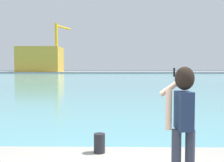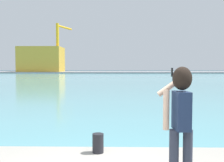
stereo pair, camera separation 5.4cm
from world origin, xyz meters
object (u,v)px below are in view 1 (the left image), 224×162
person_photographer (183,113)px  warehouse_left (40,59)px  port_crane (58,43)px  harbor_bollard (99,143)px

person_photographer → warehouse_left: size_ratio=0.12×
warehouse_left → port_crane: bearing=-17.0°
warehouse_left → person_photographer: bearing=-72.6°
warehouse_left → port_crane: 9.18m
harbor_bollard → port_crane: size_ratio=0.02×
harbor_bollard → warehouse_left: (-26.83, 88.19, 4.16)m
person_photographer → harbor_bollard: size_ratio=4.48×
warehouse_left → port_crane: port_crane is taller
person_photographer → port_crane: port_crane is taller
warehouse_left → port_crane: size_ratio=0.89×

